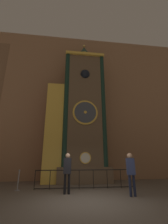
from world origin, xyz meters
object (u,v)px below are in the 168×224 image
(visitor_far, at_px, (131,169))
(visitor_near, at_px, (67,169))
(stanchion_post, at_px, (18,184))
(clock_tower, at_px, (79,114))

(visitor_far, bearing_deg, visitor_near, 178.61)
(visitor_near, xyz_separation_m, visitor_far, (2.72, -0.77, 0.00))
(visitor_far, height_order, stanchion_post, visitor_far)
(clock_tower, bearing_deg, visitor_near, -103.52)
(visitor_far, bearing_deg, clock_tower, 130.10)
(visitor_near, bearing_deg, clock_tower, 83.42)
(visitor_near, xyz_separation_m, stanchion_post, (-2.41, 1.13, -0.74))
(clock_tower, distance_m, visitor_near, 4.93)
(visitor_near, height_order, visitor_far, visitor_near)
(stanchion_post, bearing_deg, clock_tower, 33.63)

